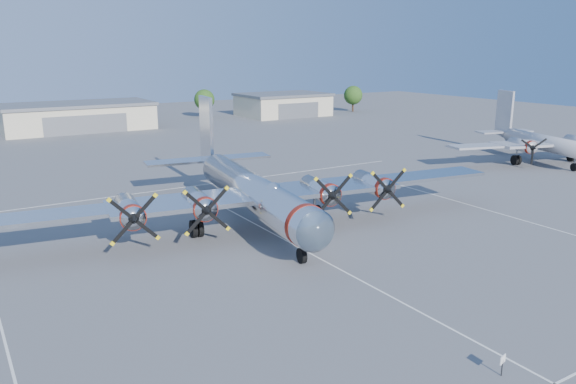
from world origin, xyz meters
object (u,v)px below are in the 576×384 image
tree_east (204,100)px  info_placard (503,362)px  tree_far_east (353,95)px  hangar_east (283,104)px  twin_engine_east (538,162)px  hangar_center (78,116)px  main_bomber_b29 (250,222)px

tree_east → info_placard: tree_east is taller
tree_east → tree_far_east: (38.00, -8.00, 0.00)m
hangar_east → tree_east: (-18.00, 6.04, 1.51)m
twin_engine_east → tree_east: bearing=120.4°
hangar_east → tree_east: tree_east is taller
tree_east → info_placard: bearing=-106.3°
hangar_east → tree_far_east: bearing=-5.6°
tree_far_east → info_placard: 121.99m
tree_far_east → info_placard: (-69.56, -100.16, -3.45)m
tree_far_east → twin_engine_east: bearing=-105.9°
tree_east → twin_engine_east: tree_east is taller
tree_east → twin_engine_east: 77.60m
hangar_center → twin_engine_east: hangar_center is taller
twin_engine_east → hangar_center: bearing=141.5°
tree_east → info_placard: size_ratio=6.08×
tree_far_east → hangar_center: bearing=178.3°
hangar_center → main_bomber_b29: (-0.14, -73.21, -2.71)m
tree_east → main_bomber_b29: bearing=-110.8°
twin_engine_east → info_placard: 60.29m
info_placard → hangar_east: bearing=48.8°
info_placard → tree_far_east: bearing=39.9°
hangar_east → main_bomber_b29: hangar_east is taller
tree_far_east → info_placard: bearing=-124.8°
tree_east → twin_engine_east: bearing=-75.9°
hangar_center → tree_far_east: tree_far_east is taller
main_bomber_b29 → info_placard: 28.96m
tree_far_east → twin_engine_east: size_ratio=0.22×
hangar_center → twin_engine_east: 84.70m
tree_east → twin_engine_east: (18.88, -75.15, -4.22)m
hangar_east → main_bomber_b29: size_ratio=0.43×
hangar_east → main_bomber_b29: 87.66m
hangar_center → twin_engine_east: bearing=-54.7°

